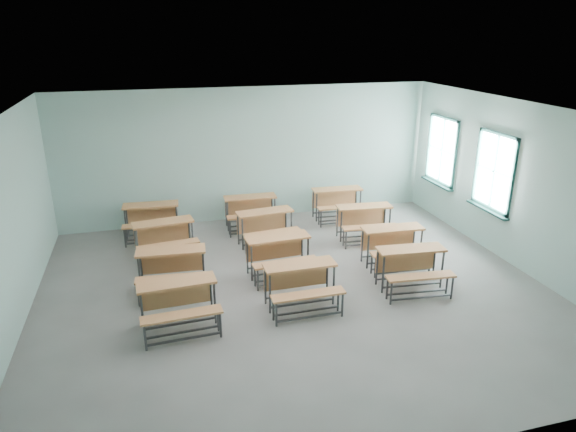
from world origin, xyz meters
name	(u,v)px	position (x,y,z in m)	size (l,w,h in m)	color
room	(300,206)	(0.08, 0.03, 1.60)	(9.04, 8.04, 3.24)	gray
desk_unit_r0c0	(178,299)	(-2.09, -0.66, 0.51)	(1.26, 0.88, 0.76)	#BC7644
desk_unit_r0c1	(301,280)	(-0.06, -0.57, 0.51)	(1.22, 0.82, 0.76)	#BC7644
desk_unit_r0c2	(412,263)	(2.04, -0.47, 0.51)	(1.29, 0.93, 0.76)	#BC7644
desk_unit_r1c0	(172,265)	(-2.12, 0.61, 0.51)	(1.28, 0.92, 0.76)	#BC7644
desk_unit_r1c1	(279,251)	(-0.12, 0.69, 0.51)	(1.26, 0.88, 0.76)	#BC7644
desk_unit_r1c2	(394,241)	(2.19, 0.54, 0.51)	(1.26, 0.88, 0.76)	#BC7644
desk_unit_r2c0	(165,235)	(-2.17, 2.09, 0.51)	(1.31, 0.96, 0.76)	#BC7644
desk_unit_r2c1	(267,223)	(-0.02, 2.16, 0.51)	(1.30, 0.94, 0.76)	#BC7644
desk_unit_r2c2	(365,218)	(2.16, 1.91, 0.51)	(1.29, 0.94, 0.76)	#BC7644
desk_unit_r3c0	(151,216)	(-2.40, 3.29, 0.51)	(1.27, 0.89, 0.76)	#BC7644
desk_unit_r3c1	(251,208)	(-0.14, 3.25, 0.51)	(1.25, 0.86, 0.76)	#BC7644
desk_unit_r3c2	(338,199)	(2.05, 3.29, 0.51)	(1.26, 0.89, 0.76)	#BC7644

